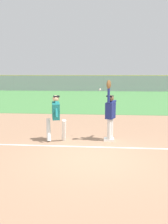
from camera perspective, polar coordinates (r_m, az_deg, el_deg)
The scene contains 12 objects.
ground_plane at distance 7.53m, azimuth 2.17°, elevation -10.49°, with size 83.37×83.37×0.00m, color tan.
outfield_grass at distance 24.80m, azimuth 4.31°, elevation 3.20°, with size 51.64×19.72×0.01m, color #4C8C47.
first_base at distance 9.37m, azimuth 5.80°, elevation -6.34°, with size 0.38×0.38×0.08m, color white.
fielder at distance 9.11m, azimuth 6.13°, elevation 0.16°, with size 0.43×0.87×2.28m.
runner at distance 9.08m, azimuth -6.55°, elevation -0.67°, with size 0.84×0.83×1.72m.
baseball at distance 9.31m, azimuth 3.78°, elevation 5.27°, with size 0.07×0.07×0.07m, color white.
outfield_fence at distance 34.56m, azimuth 4.59°, elevation 6.69°, with size 51.72×0.08×2.23m.
parked_car_blue at distance 40.78m, azimuth -11.73°, elevation 6.27°, with size 4.42×2.15×1.25m.
parked_car_green at distance 39.74m, azimuth -4.25°, elevation 6.36°, with size 4.55×2.42×1.25m.
parked_car_white at distance 38.71m, azimuth 3.27°, elevation 6.30°, with size 4.57×2.46×1.25m.
parked_car_tan at distance 39.19m, azimuth 9.56°, elevation 6.22°, with size 4.41×2.13×1.25m.
parked_car_silver at distance 39.15m, azimuth 16.81°, elevation 5.96°, with size 4.47×2.25×1.25m.
Camera 1 is at (0.36, -7.09, 2.52)m, focal length 39.29 mm.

